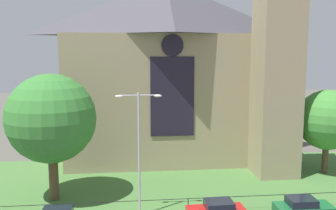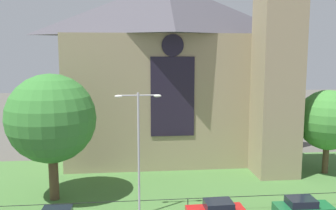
% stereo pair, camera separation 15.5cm
% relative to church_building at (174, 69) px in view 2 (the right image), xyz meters
% --- Properties ---
extents(ground, '(160.00, 160.00, 0.00)m').
position_rel_church_building_xyz_m(ground, '(-2.35, -8.10, -10.27)').
color(ground, '#56544C').
extents(grass_verge, '(120.00, 20.00, 0.01)m').
position_rel_church_building_xyz_m(grass_verge, '(-2.35, -10.10, -10.27)').
color(grass_verge, '#477538').
rests_on(grass_verge, ground).
extents(church_building, '(23.20, 16.20, 26.00)m').
position_rel_church_building_xyz_m(church_building, '(0.00, 0.00, 0.00)').
color(church_building, tan).
rests_on(church_building, ground).
extents(iron_railing, '(34.65, 0.07, 1.13)m').
position_rel_church_building_xyz_m(iron_railing, '(-0.77, -15.60, -9.29)').
color(iron_railing, black).
rests_on(iron_railing, ground).
extents(tree_right_far, '(5.99, 5.99, 8.46)m').
position_rel_church_building_xyz_m(tree_right_far, '(14.54, -7.65, -4.83)').
color(tree_right_far, brown).
rests_on(tree_right_far, ground).
extents(tree_left_near, '(7.26, 7.26, 10.48)m').
position_rel_church_building_xyz_m(tree_left_near, '(-11.42, -11.81, -3.46)').
color(tree_left_near, brown).
rests_on(tree_left_near, ground).
extents(streetlamp_near, '(3.37, 0.26, 9.29)m').
position_rel_church_building_xyz_m(streetlamp_near, '(-4.47, -15.70, -4.46)').
color(streetlamp_near, '#B2B2B7').
rests_on(streetlamp_near, ground).
extents(parked_car_green, '(4.23, 2.09, 1.51)m').
position_rel_church_building_xyz_m(parked_car_green, '(7.55, -17.37, -9.53)').
color(parked_car_green, '#196033').
rests_on(parked_car_green, ground).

